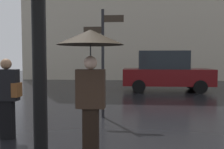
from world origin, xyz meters
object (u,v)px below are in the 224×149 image
object	(u,v)px
parked_car_left	(165,71)
street_signpost	(103,52)
pedestrian_with_bag	(8,94)
pedestrian_with_umbrella	(90,54)

from	to	relation	value
parked_car_left	street_signpost	distance (m)	6.34
parked_car_left	street_signpost	xyz separation A→B (m)	(-2.38, -5.82, 0.79)
pedestrian_with_bag	parked_car_left	world-z (taller)	parked_car_left
pedestrian_with_umbrella	pedestrian_with_bag	size ratio (longest dim) A/B	1.29
pedestrian_with_bag	street_signpost	xyz separation A→B (m)	(1.66, 1.99, 0.86)
pedestrian_with_bag	street_signpost	bearing A→B (deg)	47.01
pedestrian_with_umbrella	pedestrian_with_bag	bearing A→B (deg)	-57.01
parked_car_left	street_signpost	bearing A→B (deg)	80.43
pedestrian_with_umbrella	pedestrian_with_bag	distance (m)	2.07
street_signpost	parked_car_left	bearing A→B (deg)	67.79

